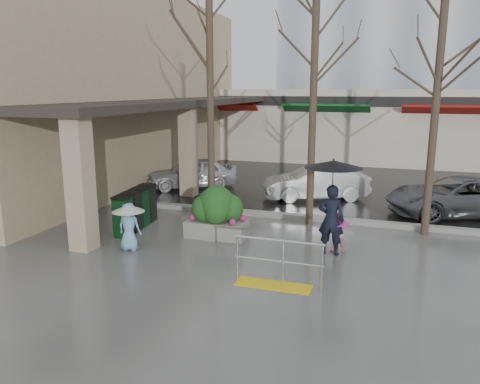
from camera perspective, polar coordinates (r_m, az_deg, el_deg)
The scene contains 20 objects.
ground at distance 11.47m, azimuth -0.77°, elevation -8.20°, with size 120.00×120.00×0.00m, color #51514F.
street_asphalt at distance 32.58m, azimuth 12.04°, elevation 5.10°, with size 120.00×36.00×0.01m, color black.
curb at distance 15.10m, azimuth 4.20°, elevation -2.81°, with size 120.00×0.30×0.15m, color gray.
near_building at distance 22.03m, azimuth -16.66°, elevation 11.86°, with size 6.00×18.00×8.00m, color tan.
canopy_slab at distance 19.95m, azimuth -6.43°, elevation 11.21°, with size 2.80×18.00×0.25m, color #2D2823.
pillar_front at distance 12.37m, azimuth -18.93°, elevation 1.09°, with size 0.55×0.55×3.50m, color tan.
pillar_back at distance 17.90m, azimuth -6.34°, elevation 5.04°, with size 0.55×0.55×3.50m, color tan.
storefront_row at distance 28.21m, azimuth 15.36°, elevation 7.93°, with size 34.00×6.74×4.00m.
handrail at distance 9.90m, azimuth 4.47°, elevation -9.36°, with size 1.90×0.50×1.03m.
tree_west at distance 14.83m, azimuth -3.71°, elevation 16.47°, with size 3.20×3.20×6.80m.
tree_midwest at distance 13.97m, azimuth 9.13°, elevation 17.20°, with size 3.20×3.20×7.00m.
tree_mideast at distance 13.79m, azimuth 23.21°, elevation 14.89°, with size 3.20×3.20×6.50m.
woman at distance 11.62m, azimuth 11.17°, elevation -0.54°, with size 1.41×1.41×2.41m.
child_pink at distance 12.03m, azimuth 11.69°, elevation -4.46°, with size 0.63×0.63×1.03m.
child_blue at distance 12.22m, azimuth -13.39°, elevation -3.47°, with size 0.83×0.83×1.24m.
planter at distance 12.96m, azimuth -2.79°, elevation -2.52°, with size 1.69×0.99×1.46m.
news_boxes at distance 14.09m, azimuth -12.57°, elevation -2.06°, with size 0.65×2.12×1.16m.
car_a at distance 19.53m, azimuth -5.89°, elevation 2.35°, with size 1.49×3.70×1.26m, color silver.
car_b at distance 17.59m, azimuth 9.22°, elevation 1.12°, with size 1.33×3.82×1.26m, color silver.
car_c at distance 16.72m, azimuth 25.05°, elevation -0.50°, with size 2.09×4.53×1.26m, color #575A5E.
Camera 1 is at (3.52, -10.13, 4.06)m, focal length 35.00 mm.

